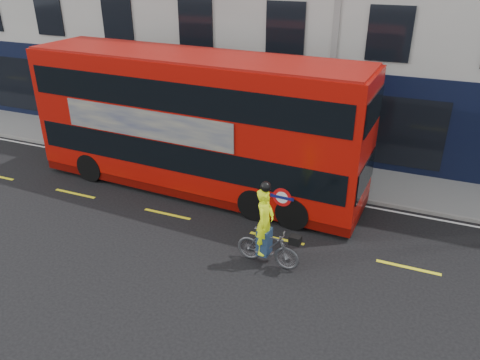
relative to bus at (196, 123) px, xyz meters
The scene contains 7 objects.
ground 6.06m from the bus, 43.91° to the right, with size 120.00×120.00×0.00m, color black.
pavement 5.41m from the bus, 34.44° to the left, with size 60.00×3.00×0.12m, color slate.
kerb 4.84m from the bus, 16.98° to the left, with size 60.00×0.12×0.13m, color gray.
road_edge_line 4.81m from the bus, 12.91° to the left, with size 58.00×0.10×0.01m, color silver.
lane_dashes 5.25m from the bus, 30.21° to the right, with size 58.00×0.12×0.01m, color yellow, non-canonical shape.
bus is the anchor object (origin of this frame).
cyclist 5.75m from the bus, 42.05° to the right, with size 1.95×0.76×2.64m.
Camera 1 is at (3.72, -10.54, 8.20)m, focal length 35.00 mm.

